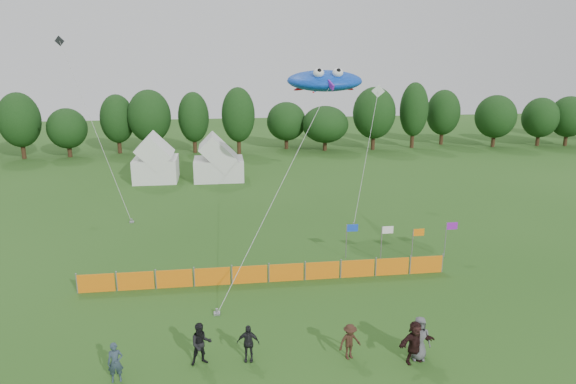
{
  "coord_description": "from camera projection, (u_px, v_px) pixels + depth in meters",
  "views": [
    {
      "loc": [
        -3.4,
        -19.1,
        12.07
      ],
      "look_at": [
        0.0,
        6.0,
        5.2
      ],
      "focal_mm": 32.0,
      "sensor_mm": 36.0,
      "label": 1
    }
  ],
  "objects": [
    {
      "name": "barrier_fence",
      "position": [
        268.0,
        274.0,
        27.85
      ],
      "size": [
        19.9,
        0.06,
        1.0
      ],
      "color": "orange",
      "rests_on": "ground"
    },
    {
      "name": "spectator_a",
      "position": [
        115.0,
        362.0,
        19.33
      ],
      "size": [
        0.62,
        0.44,
        1.59
      ],
      "primitive_type": "imported",
      "rotation": [
        0.0,
        0.0,
        0.11
      ],
      "color": "#2A3A47",
      "rests_on": "ground"
    },
    {
      "name": "treeline",
      "position": [
        259.0,
        119.0,
        63.95
      ],
      "size": [
        104.57,
        8.78,
        8.36
      ],
      "color": "#382314",
      "rests_on": "ground"
    },
    {
      "name": "tent_left",
      "position": [
        156.0,
        162.0,
        49.85
      ],
      "size": [
        4.19,
        4.19,
        3.7
      ],
      "color": "silver",
      "rests_on": "ground"
    },
    {
      "name": "tent_right",
      "position": [
        219.0,
        162.0,
        50.3
      ],
      "size": [
        4.86,
        3.89,
        3.43
      ],
      "color": "silver",
      "rests_on": "ground"
    },
    {
      "name": "ground",
      "position": [
        307.0,
        346.0,
        21.87
      ],
      "size": [
        160.0,
        160.0,
        0.0
      ],
      "primitive_type": "plane",
      "color": "#234C16",
      "rests_on": "ground"
    },
    {
      "name": "spectator_c",
      "position": [
        350.0,
        342.0,
        20.8
      ],
      "size": [
        1.1,
        0.82,
        1.52
      ],
      "primitive_type": "imported",
      "rotation": [
        0.0,
        0.0,
        0.29
      ],
      "color": "#321D14",
      "rests_on": "ground"
    },
    {
      "name": "small_kite_dark",
      "position": [
        88.0,
        112.0,
        40.48
      ],
      "size": [
        6.81,
        9.53,
        13.49
      ],
      "color": "black",
      "rests_on": "ground"
    },
    {
      "name": "stingray_kite",
      "position": [
        324.0,
        81.0,
        37.72
      ],
      "size": [
        11.21,
        22.54,
        11.13
      ],
      "color": "blue",
      "rests_on": "ground"
    },
    {
      "name": "spectator_d",
      "position": [
        248.0,
        343.0,
        20.64
      ],
      "size": [
        0.97,
        0.53,
        1.58
      ],
      "primitive_type": "imported",
      "rotation": [
        0.0,
        0.0,
        -0.16
      ],
      "color": "black",
      "rests_on": "ground"
    },
    {
      "name": "spectator_e",
      "position": [
        419.0,
        338.0,
        20.73
      ],
      "size": [
        0.99,
        0.72,
        1.85
      ],
      "primitive_type": "imported",
      "rotation": [
        0.0,
        0.0,
        -0.15
      ],
      "color": "#4D4D52",
      "rests_on": "ground"
    },
    {
      "name": "spectator_b",
      "position": [
        201.0,
        344.0,
        20.39
      ],
      "size": [
        0.98,
        0.83,
        1.78
      ],
      "primitive_type": "imported",
      "rotation": [
        0.0,
        0.0,
        0.2
      ],
      "color": "black",
      "rests_on": "ground"
    },
    {
      "name": "small_kite_white",
      "position": [
        371.0,
        129.0,
        41.69
      ],
      "size": [
        4.96,
        9.4,
        9.49
      ],
      "color": "white",
      "rests_on": "ground"
    },
    {
      "name": "spectator_f",
      "position": [
        415.0,
        342.0,
        20.51
      ],
      "size": [
        1.74,
        0.94,
        1.79
      ],
      "primitive_type": "imported",
      "rotation": [
        0.0,
        0.0,
        0.26
      ],
      "color": "black",
      "rests_on": "ground"
    },
    {
      "name": "flag_row",
      "position": [
        399.0,
        236.0,
        30.88
      ],
      "size": [
        6.73,
        0.73,
        2.22
      ],
      "color": "gray",
      "rests_on": "ground"
    }
  ]
}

